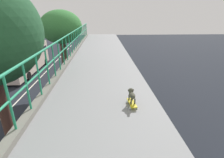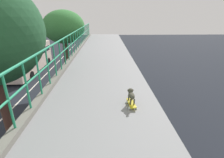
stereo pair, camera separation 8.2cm
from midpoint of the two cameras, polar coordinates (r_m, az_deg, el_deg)
The scene contains 6 objects.
overpass_deck at distance 3.51m, azimuth -5.59°, elevation -20.54°, with size 3.04×31.93×0.51m.
green_railing at distance 3.59m, azimuth -30.73°, elevation -12.58°, with size 0.20×30.33×1.19m.
city_bus at distance 24.42m, azimuth -27.14°, elevation 6.40°, with size 2.54×10.15×3.42m.
roadside_tree_far at distance 17.34m, azimuth -16.98°, elevation 16.13°, with size 3.94×3.94×7.61m.
toy_skateboard at distance 4.11m, azimuth 6.17°, elevation -8.12°, with size 0.22×0.48×0.09m.
small_dog at distance 4.07m, azimuth 6.12°, elevation -5.17°, with size 0.17×0.39×0.30m.
Camera 1 is at (1.36, -2.61, 7.25)m, focal length 26.97 mm.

